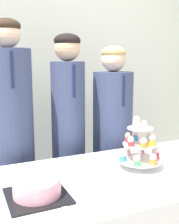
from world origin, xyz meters
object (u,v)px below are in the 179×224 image
Objects in this scene: cupcake_stand at (140,146)px; student_1 at (69,143)px; round_cake at (37,185)px; student_2 at (112,146)px; cake_knife at (49,223)px; student_0 at (12,149)px.

student_1 is at bearing 110.78° from cupcake_stand.
round_cake is 0.19× the size of student_2.
student_2 is at bearing 5.24° from cake_knife.
cake_knife is at bearing -152.03° from cupcake_stand.
student_2 is at bearing 0.00° from student_1.
round_cake is at bearing -120.51° from student_1.
cupcake_stand is 0.63m from student_1.
student_2 is (0.36, 0.00, -0.07)m from student_1.
student_1 is 0.37m from student_2.
student_2 is at bearing 76.36° from cupcake_stand.
cake_knife is 0.15× the size of student_0.
round_cake is 0.23m from cake_knife.
student_1 is at bearing -0.00° from student_0.
student_1 is at bearing 21.02° from cake_knife.
cake_knife is at bearing -114.54° from student_1.
cupcake_stand reaches higher than cake_knife.
student_1 is (0.41, -0.00, -0.01)m from student_0.
student_0 is 1.05× the size of student_1.
cupcake_stand is at bearing -16.47° from cake_knife.
round_cake is 1.04m from student_2.
cake_knife is at bearing -130.33° from student_2.
cupcake_stand is 0.86m from student_0.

